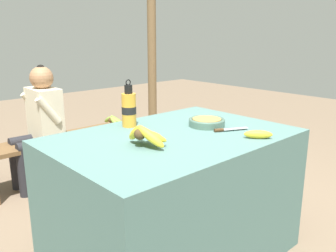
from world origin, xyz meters
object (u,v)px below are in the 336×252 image
object	(u,v)px
knife	(226,129)
seated_vendor	(40,119)
wooden_bench	(70,141)
loose_banana_front	(258,134)
water_bottle	(129,109)
support_post_far	(152,40)
serving_bowl	(207,122)
banana_bunch_green	(113,120)
banana_bunch_ripe	(145,134)

from	to	relation	value
knife	seated_vendor	bearing A→B (deg)	128.37
wooden_bench	loose_banana_front	bearing A→B (deg)	-85.44
water_bottle	loose_banana_front	world-z (taller)	water_bottle
wooden_bench	support_post_far	xyz separation A→B (m)	(1.27, 0.33, 0.89)
serving_bowl	knife	bearing A→B (deg)	-92.92
serving_bowl	loose_banana_front	xyz separation A→B (m)	(0.00, -0.36, -0.00)
knife	seated_vendor	world-z (taller)	seated_vendor
wooden_bench	support_post_far	size ratio (longest dim) A/B	0.67
loose_banana_front	banana_bunch_green	size ratio (longest dim) A/B	0.59
banana_bunch_ripe	banana_bunch_green	size ratio (longest dim) A/B	1.14
seated_vendor	serving_bowl	bearing A→B (deg)	107.46
banana_bunch_ripe	knife	bearing A→B (deg)	-10.84
banana_bunch_ripe	support_post_far	size ratio (longest dim) A/B	0.11
loose_banana_front	knife	xyz separation A→B (m)	(-0.01, 0.21, -0.01)
loose_banana_front	support_post_far	world-z (taller)	support_post_far
serving_bowl	seated_vendor	world-z (taller)	seated_vendor
knife	wooden_bench	world-z (taller)	knife
banana_bunch_ripe	serving_bowl	xyz separation A→B (m)	(0.53, 0.06, -0.04)
water_bottle	serving_bowl	bearing A→B (deg)	-41.17
support_post_far	wooden_bench	bearing A→B (deg)	-165.37
support_post_far	serving_bowl	bearing A→B (deg)	-121.17
serving_bowl	knife	size ratio (longest dim) A/B	1.08
serving_bowl	support_post_far	distance (m)	2.21
banana_bunch_green	support_post_far	world-z (taller)	support_post_far
water_bottle	loose_banana_front	bearing A→B (deg)	-62.00
serving_bowl	loose_banana_front	distance (m)	0.36
banana_bunch_ripe	knife	xyz separation A→B (m)	(0.52, -0.10, -0.05)
loose_banana_front	wooden_bench	bearing A→B (deg)	94.56
seated_vendor	support_post_far	bearing A→B (deg)	-165.08
serving_bowl	wooden_bench	size ratio (longest dim) A/B	0.13
wooden_bench	support_post_far	world-z (taller)	support_post_far
serving_bowl	banana_bunch_green	world-z (taller)	serving_bowl
knife	loose_banana_front	bearing A→B (deg)	-62.52
banana_bunch_ripe	seated_vendor	world-z (taller)	seated_vendor
knife	wooden_bench	xyz separation A→B (m)	(-0.14, 1.68, -0.43)
water_bottle	knife	size ratio (longest dim) A/B	1.40
water_bottle	seated_vendor	bearing A→B (deg)	93.24
water_bottle	knife	bearing A→B (deg)	-53.38
water_bottle	knife	xyz separation A→B (m)	(0.35, -0.46, -0.10)
banana_bunch_ripe	serving_bowl	bearing A→B (deg)	6.08
water_bottle	support_post_far	xyz separation A→B (m)	(1.47, 1.54, 0.36)
loose_banana_front	water_bottle	bearing A→B (deg)	118.00
banana_bunch_ripe	water_bottle	distance (m)	0.41
serving_bowl	water_bottle	distance (m)	0.48
banana_bunch_ripe	seated_vendor	size ratio (longest dim) A/B	0.26
water_bottle	banana_bunch_ripe	bearing A→B (deg)	-115.51
banana_bunch_ripe	loose_banana_front	xyz separation A→B (m)	(0.53, -0.31, -0.04)
banana_bunch_ripe	knife	world-z (taller)	banana_bunch_ripe
serving_bowl	banana_bunch_green	xyz separation A→B (m)	(0.33, 1.52, -0.32)
banana_bunch_ripe	wooden_bench	world-z (taller)	banana_bunch_ripe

